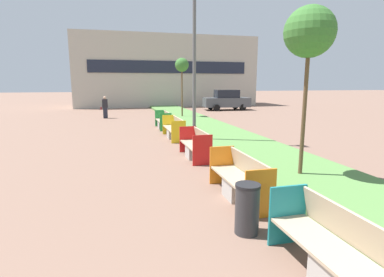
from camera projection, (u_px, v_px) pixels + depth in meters
The scene contains 13 objects.
planter_grass_strip at pixel (241, 143), 11.99m from camera, with size 2.80×120.00×0.18m.
building_backdrop at pixel (166, 72), 33.11m from camera, with size 19.12×5.92×7.38m.
bench_teal_frame at pixel (346, 265), 3.51m from camera, with size 0.65×2.43×0.94m.
bench_orange_frame at pixel (240, 182), 6.49m from camera, with size 0.65×2.10×0.94m.
bench_red_frame at pixel (196, 147), 9.99m from camera, with size 0.65×1.92×0.94m.
bench_yellow_frame at pixel (174, 130), 13.58m from camera, with size 0.65×2.36×0.94m.
bench_green_frame at pixel (164, 122), 16.49m from camera, with size 0.65×1.91×0.94m.
litter_bin at pixel (247, 209), 4.95m from camera, with size 0.42×0.42×0.86m.
street_lamp_post at pixel (194, 22), 11.72m from camera, with size 0.24×0.44×8.90m.
sapling_tree_near at pixel (310, 33), 7.10m from camera, with size 1.21×1.21×4.28m.
sapling_tree_far at pixel (182, 66), 20.50m from camera, with size 0.94×0.94×4.17m.
pedestrian_walking at pixel (105, 107), 21.25m from camera, with size 0.53×0.24×1.55m.
parked_car_distant at pixel (226, 100), 27.70m from camera, with size 4.34×2.14×1.86m.
Camera 1 is at (-1.60, 1.10, 2.48)m, focal length 28.00 mm.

